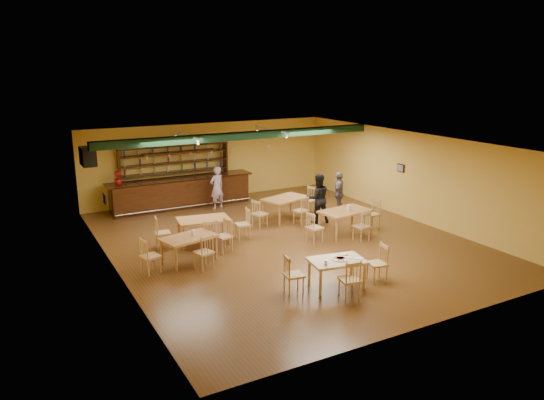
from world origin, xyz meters
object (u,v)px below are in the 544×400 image
near_table (337,273)px  dining_table_a (204,231)px  bar_counter (181,193)px  patron_right_a (318,198)px  dining_table_c (189,249)px  dining_table_b (285,209)px  patron_bar (217,188)px  dining_table_d (345,222)px

near_table → dining_table_a: bearing=119.8°
bar_counter → patron_right_a: (3.41, -4.03, 0.27)m
patron_right_a → dining_table_c: bearing=30.4°
dining_table_c → near_table: size_ratio=1.10×
dining_table_b → patron_bar: (-1.52, 2.40, 0.41)m
patron_right_a → patron_bar: bearing=-39.1°
bar_counter → patron_bar: 1.39m
dining_table_b → near_table: (-1.73, -5.45, -0.04)m
patron_right_a → dining_table_a: bearing=17.2°
bar_counter → dining_table_a: (-0.74, -4.19, -0.18)m
dining_table_b → patron_bar: size_ratio=0.97×
dining_table_c → patron_bar: (2.74, 4.60, 0.44)m
dining_table_d → patron_right_a: bearing=83.0°
dining_table_d → patron_right_a: size_ratio=0.94×
dining_table_a → dining_table_d: bearing=-9.6°
bar_counter → dining_table_d: bearing=-58.3°
dining_table_a → near_table: dining_table_a is taller
dining_table_b → dining_table_d: size_ratio=0.98×
dining_table_b → near_table: bearing=-124.7°
near_table → dining_table_b: bearing=82.3°
patron_right_a → dining_table_d: bearing=105.5°
dining_table_d → near_table: 4.04m
bar_counter → dining_table_b: (2.61, -3.23, -0.18)m
dining_table_a → dining_table_d: (4.17, -1.35, 0.01)m
dining_table_b → patron_bar: patron_bar is taller
dining_table_c → dining_table_b: bearing=13.3°
dining_table_d → patron_bar: patron_bar is taller
dining_table_a → dining_table_d: size_ratio=0.96×
dining_table_d → patron_bar: size_ratio=0.99×
dining_table_c → dining_table_a: bearing=39.9°
dining_table_a → patron_bar: 3.85m
near_table → patron_right_a: size_ratio=0.77×
bar_counter → dining_table_d: 6.52m
dining_table_d → bar_counter: bearing=114.3°
dining_table_b → near_table: size_ratio=1.20×
bar_counter → dining_table_d: (3.43, -5.54, -0.17)m
bar_counter → dining_table_b: size_ratio=3.51×
dining_table_a → dining_table_b: (3.36, 0.96, 0.01)m
dining_table_b → dining_table_c: (-4.26, -2.20, -0.03)m
dining_table_b → dining_table_c: bearing=-169.8°
dining_table_b → patron_bar: 2.88m
dining_table_a → bar_counter: bearing=88.3°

